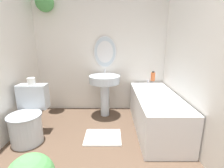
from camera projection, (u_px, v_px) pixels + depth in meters
wall_back at (98, 47)px, 3.10m from camera, size 2.59×0.31×2.40m
wall_right at (212, 57)px, 1.71m from camera, size 0.06×2.98×2.40m
toilet at (29, 119)px, 2.26m from camera, size 0.44×0.61×0.75m
pedestal_sink at (105, 85)px, 2.95m from camera, size 0.56×0.56×0.86m
bathtub at (156, 111)px, 2.54m from camera, size 0.63×1.51×0.64m
shampoo_bottle at (154, 77)px, 3.01m from camera, size 0.08×0.08×0.18m
bath_mat at (103, 137)px, 2.35m from camera, size 0.52×0.41×0.02m
toilet_paper_roll at (32, 81)px, 2.34m from camera, size 0.11×0.11×0.10m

